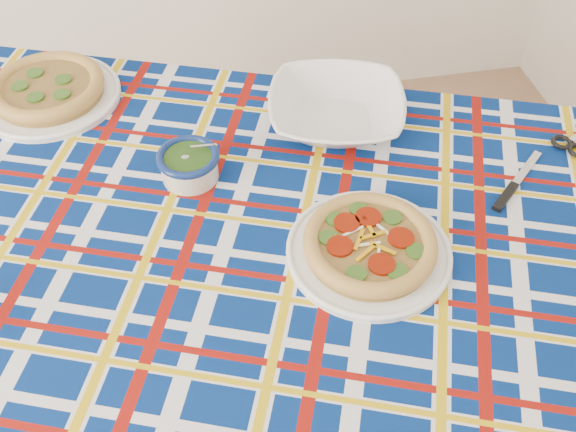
{
  "coord_description": "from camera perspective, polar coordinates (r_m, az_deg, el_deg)",
  "views": [
    {
      "loc": [
        0.45,
        -0.3,
        1.73
      ],
      "look_at": [
        0.61,
        0.53,
        0.81
      ],
      "focal_mm": 40.0,
      "sensor_mm": 36.0,
      "label": 1
    }
  ],
  "objects": [
    {
      "name": "second_focaccia_plate",
      "position": [
        1.65,
        -20.58,
        10.6
      ],
      "size": [
        0.45,
        0.45,
        0.06
      ],
      "primitive_type": null,
      "rotation": [
        0.0,
        0.0,
        -0.39
      ],
      "color": "olive",
      "rests_on": "tablecloth"
    },
    {
      "name": "dining_table",
      "position": [
        1.3,
        -2.12,
        -4.42
      ],
      "size": [
        1.95,
        1.58,
        0.79
      ],
      "rotation": [
        0.0,
        0.0,
        -0.37
      ],
      "color": "brown",
      "rests_on": "floor"
    },
    {
      "name": "serving_bowl",
      "position": [
        1.47,
        4.31,
        9.33
      ],
      "size": [
        0.37,
        0.37,
        0.08
      ],
      "primitive_type": "imported",
      "rotation": [
        0.0,
        0.0,
        -0.24
      ],
      "color": "white",
      "rests_on": "tablecloth"
    },
    {
      "name": "tablecloth",
      "position": [
        1.28,
        -2.15,
        -3.71
      ],
      "size": [
        1.99,
        1.63,
        0.11
      ],
      "primitive_type": null,
      "rotation": [
        0.0,
        0.0,
        -0.37
      ],
      "color": "navy",
      "rests_on": "dining_table"
    },
    {
      "name": "main_focaccia_plate",
      "position": [
        1.2,
        7.29,
        -2.47
      ],
      "size": [
        0.38,
        0.38,
        0.06
      ],
      "primitive_type": null,
      "rotation": [
        0.0,
        0.0,
        -0.2
      ],
      "color": "olive",
      "rests_on": "tablecloth"
    },
    {
      "name": "pesto_bowl",
      "position": [
        1.35,
        -8.81,
        4.68
      ],
      "size": [
        0.16,
        0.16,
        0.08
      ],
      "primitive_type": null,
      "rotation": [
        0.0,
        0.0,
        -0.26
      ],
      "color": "#1A370F",
      "rests_on": "tablecloth"
    },
    {
      "name": "table_knife",
      "position": [
        1.46,
        20.36,
        3.9
      ],
      "size": [
        0.19,
        0.17,
        0.01
      ],
      "primitive_type": null,
      "rotation": [
        0.0,
        0.0,
        0.73
      ],
      "color": "silver",
      "rests_on": "tablecloth"
    }
  ]
}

